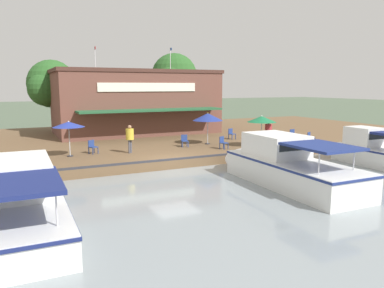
# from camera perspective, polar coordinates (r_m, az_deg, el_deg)

# --- Properties ---
(ground_plane) EXTENTS (220.00, 220.00, 0.00)m
(ground_plane) POSITION_cam_1_polar(r_m,az_deg,el_deg) (21.65, -2.67, -4.05)
(ground_plane) COLOR #4C5B47
(quay_deck) EXTENTS (22.00, 56.00, 0.60)m
(quay_deck) POSITION_cam_1_polar(r_m,az_deg,el_deg) (31.84, -10.53, 0.51)
(quay_deck) COLOR brown
(quay_deck) RESTS_ON ground
(quay_edge_fender) EXTENTS (0.20, 50.40, 0.10)m
(quay_edge_fender) POSITION_cam_1_polar(r_m,az_deg,el_deg) (21.60, -2.79, -2.32)
(quay_edge_fender) COLOR #2D2D33
(quay_edge_fender) RESTS_ON quay_deck
(waterfront_restaurant) EXTENTS (9.26, 14.23, 7.77)m
(waterfront_restaurant) POSITION_cam_1_polar(r_m,az_deg,el_deg) (34.65, -8.60, 6.41)
(waterfront_restaurant) COLOR brown
(waterfront_restaurant) RESTS_ON quay_deck
(patio_umbrella_mid_patio_left) EXTENTS (2.18, 2.18, 2.31)m
(patio_umbrella_mid_patio_left) POSITION_cam_1_polar(r_m,az_deg,el_deg) (27.26, 2.41, 4.15)
(patio_umbrella_mid_patio_left) COLOR #B7B7B7
(patio_umbrella_mid_patio_left) RESTS_ON quay_deck
(patio_umbrella_by_entrance) EXTENTS (1.87, 1.87, 2.16)m
(patio_umbrella_by_entrance) POSITION_cam_1_polar(r_m,az_deg,el_deg) (23.57, -18.29, 2.84)
(patio_umbrella_by_entrance) COLOR #B7B7B7
(patio_umbrella_by_entrance) RESTS_ON quay_deck
(patio_umbrella_mid_patio_right) EXTENTS (2.03, 2.03, 2.20)m
(patio_umbrella_mid_patio_right) POSITION_cam_1_polar(r_m,az_deg,el_deg) (26.50, 10.57, 3.75)
(patio_umbrella_mid_patio_right) COLOR #B7B7B7
(patio_umbrella_mid_patio_right) RESTS_ON quay_deck
(cafe_chair_back_row_seat) EXTENTS (0.57, 0.57, 0.85)m
(cafe_chair_back_row_seat) POSITION_cam_1_polar(r_m,az_deg,el_deg) (28.95, 17.60, 0.98)
(cafe_chair_back_row_seat) COLOR navy
(cafe_chair_back_row_seat) RESTS_ON quay_deck
(cafe_chair_beside_entrance) EXTENTS (0.56, 0.56, 0.85)m
(cafe_chair_beside_entrance) POSITION_cam_1_polar(r_m,az_deg,el_deg) (25.34, 4.76, 0.30)
(cafe_chair_beside_entrance) COLOR navy
(cafe_chair_beside_entrance) RESTS_ON quay_deck
(cafe_chair_far_corner_seat) EXTENTS (0.52, 0.52, 0.85)m
(cafe_chair_far_corner_seat) POSITION_cam_1_polar(r_m,az_deg,el_deg) (26.16, -1.14, 0.59)
(cafe_chair_far_corner_seat) COLOR navy
(cafe_chair_far_corner_seat) RESTS_ON quay_deck
(cafe_chair_facing_river) EXTENTS (0.45, 0.45, 0.85)m
(cafe_chair_facing_river) POSITION_cam_1_polar(r_m,az_deg,el_deg) (30.50, 15.15, 1.47)
(cafe_chair_facing_river) COLOR navy
(cafe_chair_facing_river) RESTS_ON quay_deck
(cafe_chair_under_first_umbrella) EXTENTS (0.59, 0.59, 0.85)m
(cafe_chair_under_first_umbrella) POSITION_cam_1_polar(r_m,az_deg,el_deg) (24.36, -14.92, -0.32)
(cafe_chair_under_first_umbrella) COLOR navy
(cafe_chair_under_first_umbrella) RESTS_ON quay_deck
(cafe_chair_mid_patio) EXTENTS (0.52, 0.52, 0.85)m
(cafe_chair_mid_patio) POSITION_cam_1_polar(r_m,az_deg,el_deg) (30.13, 6.04, 1.64)
(cafe_chair_mid_patio) COLOR navy
(cafe_chair_mid_patio) RESTS_ON quay_deck
(person_at_quay_edge) EXTENTS (0.50, 0.50, 1.76)m
(person_at_quay_edge) POSITION_cam_1_polar(r_m,az_deg,el_deg) (27.31, 11.56, 2.11)
(person_at_quay_edge) COLOR #4C4C56
(person_at_quay_edge) RESTS_ON quay_deck
(person_mid_patio) EXTENTS (0.51, 0.51, 1.79)m
(person_mid_patio) POSITION_cam_1_polar(r_m,az_deg,el_deg) (23.97, -9.46, 1.30)
(person_mid_patio) COLOR #4C4C56
(person_mid_patio) RESTS_ON quay_deck
(motorboat_fourth_along) EXTENTS (9.03, 2.91, 2.36)m
(motorboat_fourth_along) POSITION_cam_1_polar(r_m,az_deg,el_deg) (19.15, 13.32, -3.08)
(motorboat_fourth_along) COLOR white
(motorboat_fourth_along) RESTS_ON river_water
(motorboat_second_along) EXTENTS (6.16, 2.14, 2.23)m
(motorboat_second_along) POSITION_cam_1_polar(r_m,az_deg,el_deg) (25.50, 25.09, -0.92)
(motorboat_second_along) COLOR silver
(motorboat_second_along) RESTS_ON river_water
(motorboat_outer_channel) EXTENTS (8.70, 3.30, 2.20)m
(motorboat_outer_channel) POSITION_cam_1_polar(r_m,az_deg,el_deg) (14.46, -25.58, -7.81)
(motorboat_outer_channel) COLOR white
(motorboat_outer_channel) RESTS_ON river_water
(tree_behind_restaurant) EXTENTS (4.74, 4.52, 6.68)m
(tree_behind_restaurant) POSITION_cam_1_polar(r_m,az_deg,el_deg) (37.94, -20.80, 8.38)
(tree_behind_restaurant) COLOR brown
(tree_behind_restaurant) RESTS_ON quay_deck
(tree_upstream_bank) EXTENTS (5.22, 4.97, 7.76)m
(tree_upstream_bank) POSITION_cam_1_polar(r_m,az_deg,el_deg) (41.15, -2.83, 10.09)
(tree_upstream_bank) COLOR brown
(tree_upstream_bank) RESTS_ON quay_deck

